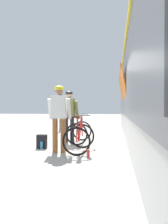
% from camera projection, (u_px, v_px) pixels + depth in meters
% --- Properties ---
extents(ground_plane, '(80.00, 80.00, 0.00)m').
position_uv_depth(ground_plane, '(79.00, 146.00, 6.40)').
color(ground_plane, '#A09E99').
extents(cyclist_near_in_white, '(0.61, 0.31, 1.76)m').
position_uv_depth(cyclist_near_in_white, '(59.00, 113.00, 5.47)').
color(cyclist_near_in_white, '#935B2D').
rests_on(cyclist_near_in_white, ground).
extents(cyclist_far_in_olive, '(0.63, 0.34, 1.76)m').
position_uv_depth(cyclist_far_in_olive, '(69.00, 112.00, 7.11)').
color(cyclist_far_in_olive, '#232328').
rests_on(cyclist_far_in_olive, ground).
extents(bicycle_near_red, '(0.73, 1.09, 0.99)m').
position_uv_depth(bicycle_near_red, '(80.00, 137.00, 5.58)').
color(bicycle_near_red, black).
rests_on(bicycle_near_red, ground).
extents(bicycle_far_black, '(0.71, 1.08, 0.99)m').
position_uv_depth(bicycle_far_black, '(79.00, 131.00, 7.05)').
color(bicycle_far_black, black).
rests_on(bicycle_far_black, ground).
extents(backpack_on_platform, '(0.29, 0.19, 0.40)m').
position_uv_depth(backpack_on_platform, '(42.00, 141.00, 6.07)').
color(backpack_on_platform, black).
rests_on(backpack_on_platform, ground).
extents(water_bottle_near_the_bikes, '(0.07, 0.07, 0.19)m').
position_uv_depth(water_bottle_near_the_bikes, '(88.00, 154.00, 4.88)').
color(water_bottle_near_the_bikes, red).
rests_on(water_bottle_near_the_bikes, ground).
extents(water_bottle_by_the_backpack, '(0.07, 0.07, 0.21)m').
position_uv_depth(water_bottle_by_the_backpack, '(41.00, 145.00, 5.93)').
color(water_bottle_by_the_backpack, '#338CCC').
rests_on(water_bottle_by_the_backpack, ground).
extents(platform_sign_post, '(0.08, 0.70, 2.40)m').
position_uv_depth(platform_sign_post, '(60.00, 101.00, 11.69)').
color(platform_sign_post, '#595B60').
rests_on(platform_sign_post, ground).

